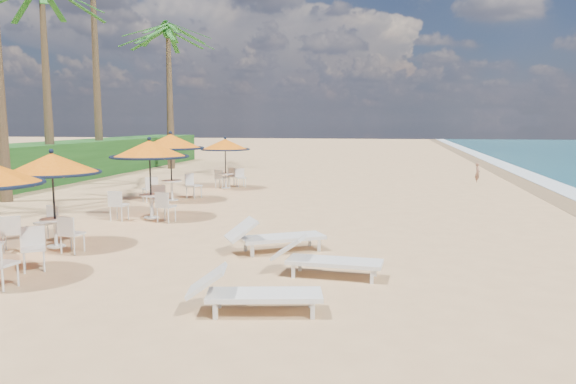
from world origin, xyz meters
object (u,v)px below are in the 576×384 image
Objects in this scene: station_3 at (171,148)px; station_4 at (226,151)px; lounger_near at (250,292)px; station_2 at (149,159)px; lounger_far at (272,236)px; station_1 at (51,176)px; lounger_mid at (323,258)px.

station_3 reaches higher than station_4.
station_2 is at bearing 112.10° from lounger_near.
station_1 is at bearing 154.50° from lounger_far.
station_2 is 1.16× the size of lounger_mid.
lounger_far reaches higher than lounger_near.
lounger_mid is at bearing -82.47° from lounger_far.
station_3 reaches higher than lounger_mid.
station_2 reaches higher than station_4.
lounger_far is (5.22, -7.15, -1.53)m from station_3.
station_4 is at bearing 89.65° from station_2.
station_4 is 15.78m from lounger_near.
station_4 is at bearing 87.00° from station_1.
station_3 is 4.02m from station_4.
lounger_near is at bearing -32.38° from station_1.
station_4 is at bearing 96.70° from lounger_near.
station_3 reaches higher than lounger_near.
station_2 is (0.56, 3.97, 0.11)m from station_1.
station_3 is 11.11m from lounger_mid.
lounger_near is 1.01× the size of lounger_mid.
station_2 is at bearing -77.38° from station_3.
lounger_mid is 0.94× the size of lounger_far.
station_3 is 1.19× the size of lounger_near.
station_1 reaches higher than lounger_near.
station_3 is 1.20× the size of lounger_mid.
station_1 reaches higher than lounger_far.
lounger_mid is at bearing -42.50° from station_2.
station_3 reaches higher than station_2.
station_1 is 6.55m from lounger_mid.
lounger_near is 2.34m from lounger_mid.
station_4 reaches higher than lounger_far.
station_4 reaches higher than lounger_near.
station_4 is at bearing 118.26° from lounger_mid.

